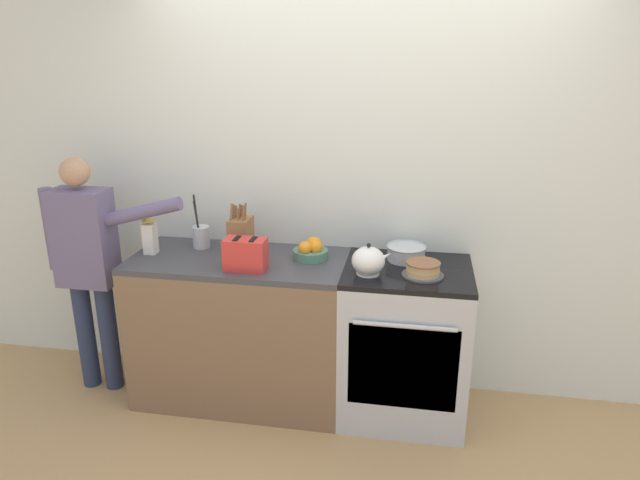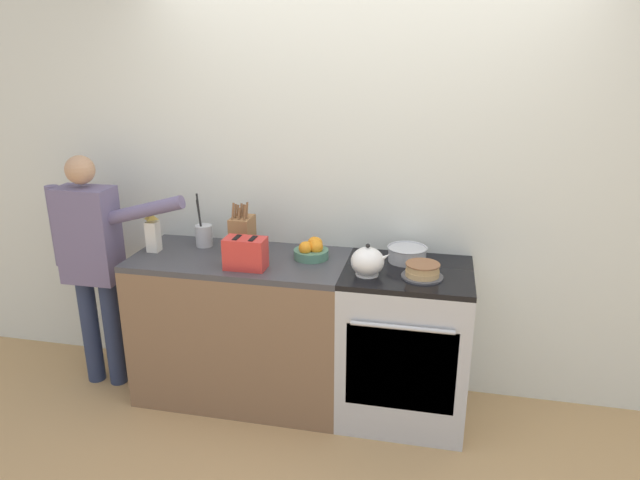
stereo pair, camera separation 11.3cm
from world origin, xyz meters
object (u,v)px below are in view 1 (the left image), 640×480
(toaster, at_px, (246,254))
(tea_kettle, at_px, (369,261))
(fruit_bowl, at_px, (311,250))
(milk_carton, at_px, (150,236))
(stove_range, at_px, (404,342))
(knife_block, at_px, (241,235))
(person_baker, at_px, (88,257))
(mixing_bowl, at_px, (406,253))
(utensil_crock, at_px, (201,236))
(layer_cake, at_px, (423,269))

(toaster, bearing_deg, tea_kettle, 4.08)
(fruit_bowl, bearing_deg, tea_kettle, -28.39)
(fruit_bowl, bearing_deg, milk_carton, -174.89)
(stove_range, bearing_deg, knife_block, 175.53)
(stove_range, distance_m, knife_block, 1.15)
(tea_kettle, relative_size, toaster, 0.90)
(fruit_bowl, relative_size, person_baker, 0.14)
(fruit_bowl, relative_size, toaster, 0.83)
(mixing_bowl, distance_m, person_baker, 1.91)
(fruit_bowl, bearing_deg, stove_range, -7.69)
(mixing_bowl, bearing_deg, stove_range, -82.73)
(fruit_bowl, distance_m, person_baker, 1.36)
(fruit_bowl, bearing_deg, mixing_bowl, 6.41)
(tea_kettle, height_order, knife_block, knife_block)
(mixing_bowl, relative_size, utensil_crock, 0.69)
(tea_kettle, bearing_deg, milk_carton, 175.38)
(stove_range, height_order, milk_carton, milk_carton)
(knife_block, bearing_deg, fruit_bowl, -0.10)
(fruit_bowl, height_order, person_baker, person_baker)
(mixing_bowl, bearing_deg, tea_kettle, -127.49)
(layer_cake, bearing_deg, stove_range, 131.11)
(tea_kettle, distance_m, knife_block, 0.80)
(stove_range, relative_size, milk_carton, 3.91)
(mixing_bowl, xyz_separation_m, milk_carton, (-1.51, -0.15, 0.07))
(milk_carton, height_order, person_baker, person_baker)
(milk_carton, bearing_deg, tea_kettle, -4.62)
(layer_cake, bearing_deg, person_baker, 179.15)
(knife_block, bearing_deg, utensil_crock, 166.20)
(stove_range, distance_m, toaster, 1.06)
(layer_cake, xyz_separation_m, person_baker, (-2.00, 0.03, -0.07))
(tea_kettle, bearing_deg, person_baker, 178.21)
(layer_cake, height_order, milk_carton, milk_carton)
(stove_range, xyz_separation_m, toaster, (-0.89, -0.16, 0.55))
(stove_range, height_order, tea_kettle, tea_kettle)
(stove_range, height_order, person_baker, person_baker)
(knife_block, height_order, toaster, knife_block)
(mixing_bowl, height_order, milk_carton, milk_carton)
(utensil_crock, bearing_deg, fruit_bowl, -5.62)
(layer_cake, xyz_separation_m, knife_block, (-1.07, 0.17, 0.08))
(toaster, distance_m, person_baker, 1.04)
(knife_block, bearing_deg, mixing_bowl, 3.59)
(toaster, bearing_deg, mixing_bowl, 19.11)
(tea_kettle, distance_m, fruit_bowl, 0.40)
(stove_range, distance_m, mixing_bowl, 0.52)
(utensil_crock, bearing_deg, tea_kettle, -13.88)
(layer_cake, relative_size, milk_carton, 0.96)
(mixing_bowl, height_order, toaster, toaster)
(utensil_crock, distance_m, fruit_bowl, 0.70)
(layer_cake, distance_m, fruit_bowl, 0.67)
(tea_kettle, bearing_deg, utensil_crock, 166.12)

